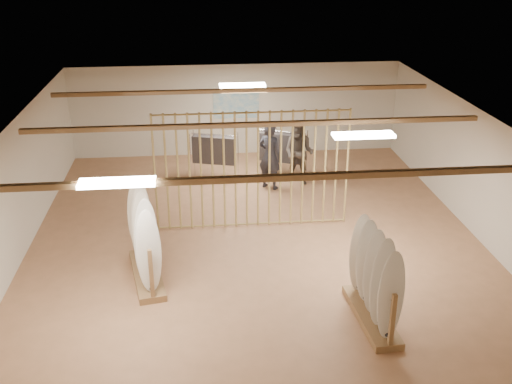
{
  "coord_description": "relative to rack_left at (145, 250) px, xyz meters",
  "views": [
    {
      "loc": [
        -1.21,
        -11.86,
        6.28
      ],
      "look_at": [
        0.0,
        0.0,
        1.2
      ],
      "focal_mm": 42.0,
      "sensor_mm": 36.0,
      "label": 1
    }
  ],
  "objects": [
    {
      "name": "light_panels",
      "position": [
        2.33,
        1.34,
        2.11
      ],
      "size": [
        1.2,
        0.35,
        0.06
      ],
      "primitive_type": "cube",
      "color": "white",
      "rests_on": "ground"
    },
    {
      "name": "floor",
      "position": [
        2.33,
        1.34,
        -0.63
      ],
      "size": [
        12.0,
        12.0,
        0.0
      ],
      "primitive_type": "plane",
      "color": "#AF7B54",
      "rests_on": "ground"
    },
    {
      "name": "ceiling",
      "position": [
        2.33,
        1.34,
        2.17
      ],
      "size": [
        12.0,
        12.0,
        0.0
      ],
      "primitive_type": "plane",
      "rotation": [
        3.14,
        0.0,
        0.0
      ],
      "color": "gray",
      "rests_on": "ground"
    },
    {
      "name": "rack_right",
      "position": [
        4.07,
        -1.84,
        -0.02
      ],
      "size": [
        0.61,
        1.93,
        1.81
      ],
      "rotation": [
        0.0,
        0.0,
        0.06
      ],
      "color": "olive",
      "rests_on": "floor"
    },
    {
      "name": "clothing_rack_b",
      "position": [
        3.44,
        5.07,
        0.29
      ],
      "size": [
        1.26,
        0.81,
        1.42
      ],
      "rotation": [
        0.0,
        0.0,
        -0.43
      ],
      "color": "silver",
      "rests_on": "floor"
    },
    {
      "name": "poster",
      "position": [
        2.33,
        7.32,
        0.97
      ],
      "size": [
        1.4,
        0.03,
        0.9
      ],
      "primitive_type": "cube",
      "color": "teal",
      "rests_on": "ground"
    },
    {
      "name": "rack_left",
      "position": [
        0.0,
        0.0,
        0.0
      ],
      "size": [
        0.86,
        2.02,
        1.86
      ],
      "rotation": [
        0.0,
        0.0,
        0.19
      ],
      "color": "olive",
      "rests_on": "floor"
    },
    {
      "name": "ceiling_slats",
      "position": [
        2.33,
        1.34,
        2.09
      ],
      "size": [
        9.5,
        6.12,
        0.1
      ],
      "primitive_type": "cube",
      "color": "olive",
      "rests_on": "ground"
    },
    {
      "name": "wall_right",
      "position": [
        7.33,
        1.34,
        0.77
      ],
      "size": [
        0.0,
        12.0,
        12.0
      ],
      "primitive_type": "plane",
      "rotation": [
        1.57,
        0.0,
        -1.57
      ],
      "color": "beige",
      "rests_on": "ground"
    },
    {
      "name": "bamboo_partition",
      "position": [
        2.33,
        2.14,
        0.77
      ],
      "size": [
        4.45,
        0.05,
        2.78
      ],
      "color": "tan",
      "rests_on": "ground"
    },
    {
      "name": "wall_front",
      "position": [
        2.33,
        -4.66,
        0.77
      ],
      "size": [
        12.0,
        0.0,
        12.0
      ],
      "primitive_type": "plane",
      "rotation": [
        -1.57,
        0.0,
        0.0
      ],
      "color": "beige",
      "rests_on": "ground"
    },
    {
      "name": "wall_left",
      "position": [
        -2.67,
        1.34,
        0.77
      ],
      "size": [
        0.0,
        12.0,
        12.0
      ],
      "primitive_type": "plane",
      "rotation": [
        1.57,
        0.0,
        1.57
      ],
      "color": "beige",
      "rests_on": "ground"
    },
    {
      "name": "wall_back",
      "position": [
        2.33,
        7.34,
        0.77
      ],
      "size": [
        12.0,
        0.0,
        12.0
      ],
      "primitive_type": "plane",
      "rotation": [
        1.57,
        0.0,
        0.0
      ],
      "color": "beige",
      "rests_on": "ground"
    },
    {
      "name": "shopper_b",
      "position": [
        3.84,
        4.65,
        0.38
      ],
      "size": [
        1.23,
        1.15,
        2.02
      ],
      "primitive_type": "imported",
      "rotation": [
        0.0,
        0.0,
        -0.53
      ],
      "color": "#3F3730",
      "rests_on": "floor"
    },
    {
      "name": "clothing_rack_a",
      "position": [
        1.56,
        5.17,
        0.25
      ],
      "size": [
        1.23,
        0.64,
        1.36
      ],
      "rotation": [
        0.0,
        0.0,
        -0.29
      ],
      "color": "silver",
      "rests_on": "floor"
    },
    {
      "name": "shopper_a",
      "position": [
        3.02,
        4.41,
        0.4
      ],
      "size": [
        0.91,
        0.86,
        2.07
      ],
      "primitive_type": "imported",
      "rotation": [
        0.0,
        0.0,
        2.52
      ],
      "color": "#23232A",
      "rests_on": "floor"
    }
  ]
}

